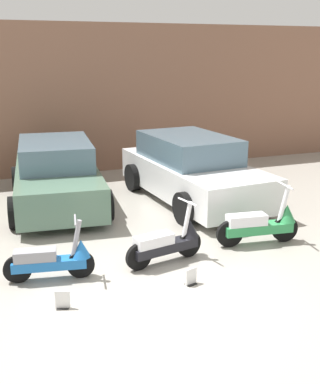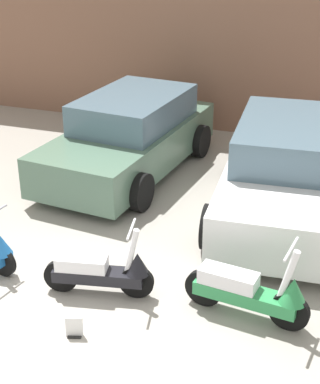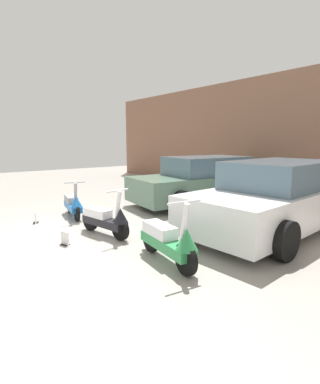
{
  "view_description": "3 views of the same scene",
  "coord_description": "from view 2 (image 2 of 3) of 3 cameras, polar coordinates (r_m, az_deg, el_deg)",
  "views": [
    {
      "loc": [
        -2.23,
        -6.13,
        3.35
      ],
      "look_at": [
        0.91,
        2.16,
        0.76
      ],
      "focal_mm": 45.0,
      "sensor_mm": 36.0,
      "label": 1
    },
    {
      "loc": [
        3.25,
        -4.99,
        4.44
      ],
      "look_at": [
        0.73,
        2.16,
        0.82
      ],
      "focal_mm": 55.0,
      "sensor_mm": 36.0,
      "label": 2
    },
    {
      "loc": [
        5.85,
        -1.98,
        1.93
      ],
      "look_at": [
        0.71,
        1.89,
        0.81
      ],
      "focal_mm": 28.0,
      "sensor_mm": 36.0,
      "label": 3
    }
  ],
  "objects": [
    {
      "name": "car_rear_left",
      "position": [
        10.95,
        -2.93,
        5.42
      ],
      "size": [
        2.37,
        4.38,
        1.43
      ],
      "rotation": [
        0.0,
        0.0,
        -1.68
      ],
      "color": "#51705B",
      "rests_on": "ground_plane"
    },
    {
      "name": "scooter_front_center",
      "position": [
        7.14,
        8.87,
        -9.46
      ],
      "size": [
        1.55,
        0.56,
        1.09
      ],
      "rotation": [
        0.0,
        0.0,
        -0.12
      ],
      "color": "black",
      "rests_on": "ground_plane"
    },
    {
      "name": "scooter_front_right",
      "position": [
        7.52,
        -5.55,
        -7.59
      ],
      "size": [
        1.41,
        0.59,
        1.0
      ],
      "rotation": [
        0.0,
        0.0,
        0.2
      ],
      "color": "black",
      "rests_on": "ground_plane"
    },
    {
      "name": "car_rear_center",
      "position": [
        9.56,
        12.22,
        1.94
      ],
      "size": [
        2.39,
        4.52,
        1.49
      ],
      "rotation": [
        0.0,
        0.0,
        -1.49
      ],
      "color": "white",
      "rests_on": "ground_plane"
    },
    {
      "name": "placard_near_right_scooter",
      "position": [
        7.02,
        -8.32,
        -12.89
      ],
      "size": [
        0.2,
        0.16,
        0.26
      ],
      "rotation": [
        0.0,
        0.0,
        0.31
      ],
      "color": "black",
      "rests_on": "ground_plane"
    },
    {
      "name": "wall_back",
      "position": [
        12.96,
        4.72,
        14.86
      ],
      "size": [
        19.6,
        0.12,
        4.13
      ],
      "primitive_type": "cube",
      "color": "#845B47",
      "rests_on": "ground_plane"
    },
    {
      "name": "ground_plane",
      "position": [
        7.43,
        -11.17,
        -11.8
      ],
      "size": [
        28.0,
        28.0,
        0.0
      ],
      "primitive_type": "plane",
      "color": "#9E998E"
    }
  ]
}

